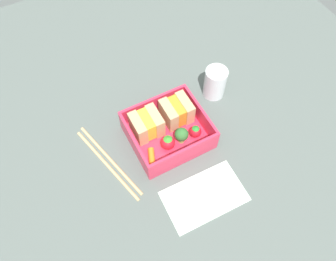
{
  "coord_description": "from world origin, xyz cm",
  "views": [
    {
      "loc": [
        -16.59,
        -31.32,
        62.58
      ],
      "look_at": [
        0.0,
        0.0,
        2.7
      ],
      "focal_mm": 35.0,
      "sensor_mm": 36.0,
      "label": 1
    }
  ],
  "objects_px": {
    "drinking_glass": "(215,83)",
    "sandwich_left": "(147,124)",
    "strawberry_far_left": "(195,131)",
    "carrot_stick_far_left": "(152,157)",
    "chopstick_pair": "(108,161)",
    "sandwich_center_left": "(177,111)",
    "strawberry_left": "(168,142)",
    "broccoli_floret": "(182,135)",
    "folded_napkin": "(205,195)"
  },
  "relations": [
    {
      "from": "sandwich_center_left",
      "to": "strawberry_far_left",
      "type": "distance_m",
      "value": 0.06
    },
    {
      "from": "strawberry_far_left",
      "to": "drinking_glass",
      "type": "relative_size",
      "value": 0.41
    },
    {
      "from": "chopstick_pair",
      "to": "folded_napkin",
      "type": "distance_m",
      "value": 0.21
    },
    {
      "from": "sandwich_left",
      "to": "chopstick_pair",
      "type": "height_order",
      "value": "sandwich_left"
    },
    {
      "from": "broccoli_floret",
      "to": "folded_napkin",
      "type": "bearing_deg",
      "value": -96.74
    },
    {
      "from": "chopstick_pair",
      "to": "strawberry_far_left",
      "type": "bearing_deg",
      "value": -10.49
    },
    {
      "from": "carrot_stick_far_left",
      "to": "chopstick_pair",
      "type": "xyz_separation_m",
      "value": [
        -0.08,
        0.04,
        -0.02
      ]
    },
    {
      "from": "strawberry_left",
      "to": "folded_napkin",
      "type": "distance_m",
      "value": 0.13
    },
    {
      "from": "sandwich_center_left",
      "to": "strawberry_left",
      "type": "relative_size",
      "value": 1.65
    },
    {
      "from": "drinking_glass",
      "to": "sandwich_left",
      "type": "bearing_deg",
      "value": -171.56
    },
    {
      "from": "broccoli_floret",
      "to": "drinking_glass",
      "type": "relative_size",
      "value": 0.55
    },
    {
      "from": "sandwich_left",
      "to": "carrot_stick_far_left",
      "type": "distance_m",
      "value": 0.07
    },
    {
      "from": "sandwich_left",
      "to": "sandwich_center_left",
      "type": "bearing_deg",
      "value": 0.0
    },
    {
      "from": "sandwich_left",
      "to": "chopstick_pair",
      "type": "bearing_deg",
      "value": -167.88
    },
    {
      "from": "strawberry_left",
      "to": "strawberry_far_left",
      "type": "bearing_deg",
      "value": -2.33
    },
    {
      "from": "strawberry_left",
      "to": "broccoli_floret",
      "type": "relative_size",
      "value": 0.88
    },
    {
      "from": "chopstick_pair",
      "to": "drinking_glass",
      "type": "xyz_separation_m",
      "value": [
        0.29,
        0.05,
        0.03
      ]
    },
    {
      "from": "drinking_glass",
      "to": "folded_napkin",
      "type": "height_order",
      "value": "drinking_glass"
    },
    {
      "from": "strawberry_left",
      "to": "broccoli_floret",
      "type": "xyz_separation_m",
      "value": [
        0.03,
        -0.0,
        0.01
      ]
    },
    {
      "from": "sandwich_center_left",
      "to": "strawberry_far_left",
      "type": "bearing_deg",
      "value": -75.45
    },
    {
      "from": "broccoli_floret",
      "to": "chopstick_pair",
      "type": "bearing_deg",
      "value": 167.64
    },
    {
      "from": "sandwich_left",
      "to": "sandwich_center_left",
      "type": "relative_size",
      "value": 1.0
    },
    {
      "from": "sandwich_center_left",
      "to": "drinking_glass",
      "type": "bearing_deg",
      "value": 13.55
    },
    {
      "from": "sandwich_center_left",
      "to": "carrot_stick_far_left",
      "type": "distance_m",
      "value": 0.11
    },
    {
      "from": "drinking_glass",
      "to": "carrot_stick_far_left",
      "type": "bearing_deg",
      "value": -156.33
    },
    {
      "from": "sandwich_left",
      "to": "strawberry_far_left",
      "type": "xyz_separation_m",
      "value": [
        0.09,
        -0.06,
        -0.01
      ]
    },
    {
      "from": "sandwich_left",
      "to": "carrot_stick_far_left",
      "type": "height_order",
      "value": "sandwich_left"
    },
    {
      "from": "sandwich_center_left",
      "to": "broccoli_floret",
      "type": "xyz_separation_m",
      "value": [
        -0.02,
        -0.06,
        -0.0
      ]
    },
    {
      "from": "strawberry_far_left",
      "to": "sandwich_center_left",
      "type": "bearing_deg",
      "value": 104.55
    },
    {
      "from": "broccoli_floret",
      "to": "folded_napkin",
      "type": "xyz_separation_m",
      "value": [
        -0.01,
        -0.13,
        -0.04
      ]
    },
    {
      "from": "strawberry_far_left",
      "to": "strawberry_left",
      "type": "bearing_deg",
      "value": 177.67
    },
    {
      "from": "carrot_stick_far_left",
      "to": "drinking_glass",
      "type": "relative_size",
      "value": 0.48
    },
    {
      "from": "broccoli_floret",
      "to": "strawberry_far_left",
      "type": "bearing_deg",
      "value": -1.58
    },
    {
      "from": "carrot_stick_far_left",
      "to": "folded_napkin",
      "type": "bearing_deg",
      "value": -63.53
    },
    {
      "from": "strawberry_far_left",
      "to": "chopstick_pair",
      "type": "xyz_separation_m",
      "value": [
        -0.19,
        0.04,
        -0.02
      ]
    },
    {
      "from": "strawberry_left",
      "to": "chopstick_pair",
      "type": "relative_size",
      "value": 0.18
    },
    {
      "from": "sandwich_left",
      "to": "chopstick_pair",
      "type": "relative_size",
      "value": 0.29
    },
    {
      "from": "strawberry_left",
      "to": "strawberry_far_left",
      "type": "relative_size",
      "value": 1.16
    },
    {
      "from": "broccoli_floret",
      "to": "chopstick_pair",
      "type": "xyz_separation_m",
      "value": [
        -0.16,
        0.03,
        -0.03
      ]
    },
    {
      "from": "drinking_glass",
      "to": "sandwich_center_left",
      "type": "bearing_deg",
      "value": -166.45
    },
    {
      "from": "drinking_glass",
      "to": "strawberry_far_left",
      "type": "bearing_deg",
      "value": -139.76
    },
    {
      "from": "folded_napkin",
      "to": "drinking_glass",
      "type": "bearing_deg",
      "value": 54.66
    },
    {
      "from": "sandwich_left",
      "to": "broccoli_floret",
      "type": "height_order",
      "value": "sandwich_left"
    },
    {
      "from": "sandwich_center_left",
      "to": "folded_napkin",
      "type": "distance_m",
      "value": 0.19
    },
    {
      "from": "carrot_stick_far_left",
      "to": "strawberry_left",
      "type": "xyz_separation_m",
      "value": [
        0.04,
        0.01,
        0.01
      ]
    },
    {
      "from": "sandwich_left",
      "to": "strawberry_left",
      "type": "bearing_deg",
      "value": -68.22
    },
    {
      "from": "drinking_glass",
      "to": "folded_napkin",
      "type": "distance_m",
      "value": 0.26
    },
    {
      "from": "broccoli_floret",
      "to": "strawberry_far_left",
      "type": "height_order",
      "value": "broccoli_floret"
    },
    {
      "from": "strawberry_left",
      "to": "strawberry_far_left",
      "type": "height_order",
      "value": "strawberry_left"
    },
    {
      "from": "sandwich_left",
      "to": "carrot_stick_far_left",
      "type": "bearing_deg",
      "value": -108.31
    }
  ]
}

